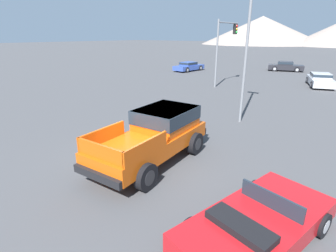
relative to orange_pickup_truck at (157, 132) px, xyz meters
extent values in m
plane|color=#424244|center=(-0.23, -0.52, -1.05)|extent=(320.00, 320.00, 0.00)
cube|color=#CC4C0C|center=(0.03, -0.38, -0.28)|extent=(2.34, 5.08, 0.56)
cube|color=#CC4C0C|center=(-0.05, 0.60, 0.39)|extent=(1.95, 2.31, 0.77)
cube|color=#1E2833|center=(-0.05, 0.60, 0.53)|extent=(1.99, 2.36, 0.50)
cube|color=#CC4C0C|center=(-0.77, -1.83, 0.24)|extent=(0.25, 1.97, 0.48)
cube|color=#CC4C0C|center=(1.07, -1.68, 0.24)|extent=(0.25, 1.97, 0.48)
cube|color=#CC4C0C|center=(0.23, -2.70, 0.24)|extent=(1.85, 0.24, 0.48)
cube|color=black|center=(-0.18, 2.13, -0.44)|extent=(1.89, 0.32, 0.24)
cube|color=black|center=(0.25, -2.89, -0.44)|extent=(1.89, 0.32, 0.24)
cylinder|color=black|center=(-1.09, 1.06, -0.62)|extent=(0.37, 0.88, 0.86)
cylinder|color=#232326|center=(-1.09, 1.06, -0.62)|extent=(0.35, 0.50, 0.47)
cylinder|color=black|center=(0.89, 1.23, -0.62)|extent=(0.37, 0.88, 0.86)
cylinder|color=#232326|center=(0.89, 1.23, -0.62)|extent=(0.35, 0.50, 0.47)
cylinder|color=black|center=(-0.83, -1.99, -0.62)|extent=(0.37, 0.88, 0.86)
cylinder|color=#232326|center=(-0.83, -1.99, -0.62)|extent=(0.35, 0.50, 0.47)
cylinder|color=black|center=(1.15, -1.82, -0.62)|extent=(0.37, 0.88, 0.86)
cylinder|color=#232326|center=(1.15, -1.82, -0.62)|extent=(0.35, 0.50, 0.47)
cube|color=#B21419|center=(4.52, -1.72, -0.64)|extent=(2.61, 4.31, 0.48)
cube|color=#1E2833|center=(4.61, -1.28, -0.20)|extent=(1.52, 0.38, 0.40)
cube|color=black|center=(4.37, -2.40, -0.32)|extent=(1.54, 0.85, 0.16)
cylinder|color=black|center=(3.93, -0.32, -0.75)|extent=(0.34, 0.63, 0.60)
cylinder|color=#9E9EA3|center=(3.93, -0.32, -0.75)|extent=(0.30, 0.37, 0.33)
cylinder|color=black|center=(5.63, -0.68, -0.75)|extent=(0.34, 0.63, 0.60)
cylinder|color=#9E9EA3|center=(5.63, -0.68, -0.75)|extent=(0.30, 0.37, 0.33)
cylinder|color=black|center=(3.41, -2.75, -0.75)|extent=(0.34, 0.63, 0.60)
cylinder|color=#9E9EA3|center=(3.41, -2.75, -0.75)|extent=(0.30, 0.37, 0.33)
cube|color=#B7BABF|center=(1.86, 20.25, -0.59)|extent=(3.05, 4.67, 0.59)
cube|color=#B7BABF|center=(1.82, 20.35, -0.09)|extent=(2.02, 2.22, 0.40)
cube|color=#1E2833|center=(1.82, 20.35, -0.04)|extent=(2.07, 2.27, 0.24)
cylinder|color=black|center=(3.08, 19.25, -0.75)|extent=(0.41, 0.64, 0.60)
cylinder|color=#9E9EA3|center=(3.08, 19.25, -0.75)|extent=(0.33, 0.39, 0.33)
cylinder|color=black|center=(1.53, 18.71, -0.75)|extent=(0.41, 0.64, 0.60)
cylinder|color=#9E9EA3|center=(1.53, 18.71, -0.75)|extent=(0.33, 0.39, 0.33)
cylinder|color=black|center=(2.18, 21.80, -0.75)|extent=(0.41, 0.64, 0.60)
cylinder|color=#9E9EA3|center=(2.18, 21.80, -0.75)|extent=(0.33, 0.39, 0.33)
cylinder|color=black|center=(0.64, 21.25, -0.75)|extent=(0.41, 0.64, 0.60)
cylinder|color=#9E9EA3|center=(0.64, 21.25, -0.75)|extent=(0.33, 0.39, 0.33)
cube|color=#232328|center=(-3.68, 29.29, -0.58)|extent=(4.53, 3.00, 0.60)
cube|color=#232328|center=(-3.78, 29.26, -0.07)|extent=(2.16, 2.06, 0.42)
cube|color=#1E2833|center=(-3.78, 29.26, -0.02)|extent=(2.20, 2.10, 0.25)
cylinder|color=black|center=(-2.72, 30.52, -0.74)|extent=(0.67, 0.40, 0.63)
cylinder|color=#9E9EA3|center=(-2.72, 30.52, -0.74)|extent=(0.40, 0.33, 0.35)
cylinder|color=black|center=(-2.19, 28.86, -0.74)|extent=(0.67, 0.40, 0.63)
cylinder|color=#9E9EA3|center=(-2.19, 28.86, -0.74)|extent=(0.40, 0.33, 0.35)
cylinder|color=black|center=(-5.18, 29.73, -0.74)|extent=(0.67, 0.40, 0.63)
cylinder|color=#9E9EA3|center=(-5.18, 29.73, -0.74)|extent=(0.40, 0.33, 0.35)
cylinder|color=black|center=(-4.65, 28.07, -0.74)|extent=(0.67, 0.40, 0.63)
cylinder|color=#9E9EA3|center=(-4.65, 28.07, -0.74)|extent=(0.40, 0.33, 0.35)
cube|color=#334C9E|center=(-13.40, 21.58, -0.60)|extent=(2.05, 4.51, 0.54)
cube|color=#334C9E|center=(-13.41, 21.47, -0.12)|extent=(1.65, 1.96, 0.41)
cube|color=#1E2833|center=(-13.41, 21.47, -0.07)|extent=(1.68, 2.00, 0.25)
cylinder|color=black|center=(-14.12, 23.00, -0.73)|extent=(0.27, 0.66, 0.64)
cylinder|color=#9E9EA3|center=(-14.12, 23.00, -0.73)|extent=(0.26, 0.37, 0.35)
cylinder|color=black|center=(-12.48, 22.87, -0.73)|extent=(0.27, 0.66, 0.64)
cylinder|color=#9E9EA3|center=(-12.48, 22.87, -0.73)|extent=(0.26, 0.37, 0.35)
cylinder|color=black|center=(-14.33, 20.28, -0.73)|extent=(0.27, 0.66, 0.64)
cylinder|color=#9E9EA3|center=(-14.33, 20.28, -0.73)|extent=(0.26, 0.37, 0.35)
cylinder|color=black|center=(-12.69, 20.16, -0.73)|extent=(0.27, 0.66, 0.64)
cylinder|color=#9E9EA3|center=(-12.69, 20.16, -0.73)|extent=(0.26, 0.37, 0.35)
cylinder|color=slate|center=(-5.34, 13.96, 1.78)|extent=(0.16, 0.16, 5.66)
cylinder|color=slate|center=(-5.34, 15.79, 4.36)|extent=(0.11, 3.65, 0.11)
cube|color=black|center=(-5.34, 17.18, 3.86)|extent=(0.26, 0.34, 0.90)
sphere|color=red|center=(-5.19, 17.18, 4.13)|extent=(0.20, 0.20, 0.20)
sphere|color=orange|center=(-5.19, 17.18, 3.86)|extent=(0.20, 0.20, 0.20)
sphere|color=green|center=(-5.19, 17.18, 3.59)|extent=(0.20, 0.20, 0.20)
cylinder|color=slate|center=(0.57, 6.11, 3.32)|extent=(0.14, 0.14, 8.75)
cone|color=gray|center=(-42.51, 124.97, 5.28)|extent=(56.92, 56.92, 12.67)
camera|label=1|loc=(5.97, -6.75, 3.40)|focal=28.00mm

